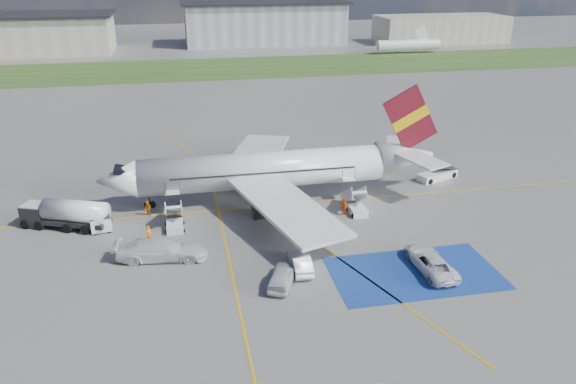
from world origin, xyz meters
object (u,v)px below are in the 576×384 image
at_px(car_silver_b, 300,262).
at_px(van_white_b, 161,247).
at_px(gpu_cart, 101,225).
at_px(airliner, 276,169).
at_px(belt_loader, 437,175).
at_px(fuel_tanker, 66,216).
at_px(car_silver_a, 282,276).
at_px(van_white_a, 430,259).

bearing_deg(car_silver_b, van_white_b, -18.46).
distance_m(gpu_cart, van_white_b, 8.69).
distance_m(airliner, belt_loader, 20.27).
xyz_separation_m(fuel_tanker, gpu_cart, (3.37, -1.66, -0.52)).
bearing_deg(gpu_cart, car_silver_a, -49.48).
relative_size(car_silver_b, van_white_b, 0.75).
bearing_deg(fuel_tanker, car_silver_b, -8.69).
height_order(gpu_cart, belt_loader, belt_loader).
relative_size(airliner, car_silver_b, 8.28).
relative_size(gpu_cart, car_silver_a, 0.45).
height_order(fuel_tanker, van_white_a, fuel_tanker).
xyz_separation_m(car_silver_a, van_white_a, (12.68, -0.09, 0.19)).
xyz_separation_m(airliner, car_silver_b, (-0.77, -15.54, -2.66)).
height_order(belt_loader, van_white_b, van_white_b).
height_order(car_silver_b, van_white_a, van_white_a).
height_order(airliner, belt_loader, airliner).
height_order(gpu_cart, car_silver_b, gpu_cart).
bearing_deg(airliner, van_white_a, -60.40).
distance_m(airliner, car_silver_a, 17.92).
xyz_separation_m(fuel_tanker, van_white_a, (31.29, -14.47, -0.25)).
bearing_deg(van_white_b, car_silver_b, -102.07).
xyz_separation_m(airliner, van_white_a, (10.01, -17.62, -2.41)).
bearing_deg(fuel_tanker, airliner, 30.84).
xyz_separation_m(gpu_cart, belt_loader, (37.88, 6.81, -0.29)).
distance_m(airliner, gpu_cart, 18.75).
xyz_separation_m(belt_loader, van_white_a, (-9.95, -19.62, 0.56)).
bearing_deg(airliner, gpu_cart, -165.00).
bearing_deg(van_white_b, airliner, -39.18).
relative_size(airliner, van_white_a, 7.06).
relative_size(car_silver_a, van_white_a, 0.89).
xyz_separation_m(fuel_tanker, car_silver_b, (20.52, -12.39, -0.50)).
bearing_deg(fuel_tanker, belt_loader, 29.55).
relative_size(fuel_tanker, car_silver_a, 1.90).
height_order(gpu_cart, van_white_a, van_white_a).
bearing_deg(van_white_a, van_white_b, -16.80).
height_order(fuel_tanker, van_white_b, fuel_tanker).
bearing_deg(car_silver_a, van_white_a, -158.15).
relative_size(fuel_tanker, van_white_b, 1.48).
relative_size(fuel_tanker, belt_loader, 1.51).
height_order(airliner, van_white_a, airliner).
xyz_separation_m(airliner, gpu_cart, (-17.92, -4.80, -2.68)).
distance_m(gpu_cart, car_silver_b, 20.24).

